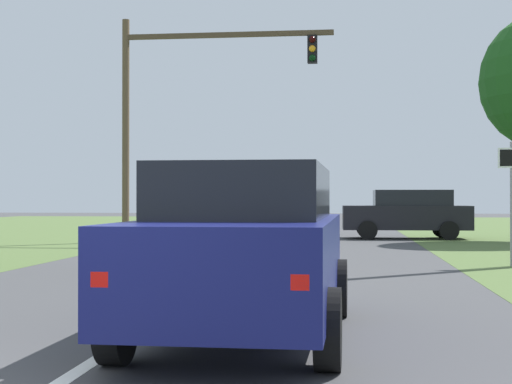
{
  "coord_description": "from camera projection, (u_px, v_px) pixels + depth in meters",
  "views": [
    {
      "loc": [
        2.28,
        -4.61,
        1.48
      ],
      "look_at": [
        -0.17,
        16.38,
        1.65
      ],
      "focal_mm": 54.57,
      "sensor_mm": 36.0,
      "label": 1
    }
  ],
  "objects": [
    {
      "name": "traffic_light",
      "position": [
        179.0,
        95.0,
        25.98
      ],
      "size": [
        7.11,
        0.4,
        7.52
      ],
      "color": "brown",
      "rests_on": "ground_plane"
    },
    {
      "name": "crossing_suv_far",
      "position": [
        407.0,
        213.0,
        28.48
      ],
      "size": [
        4.63,
        2.2,
        1.79
      ],
      "color": "black",
      "rests_on": "ground_plane"
    },
    {
      "name": "red_suv_near",
      "position": [
        246.0,
        245.0,
        8.37
      ],
      "size": [
        2.17,
        4.98,
        1.83
      ],
      "color": "navy",
      "rests_on": "ground_plane"
    },
    {
      "name": "keep_moving_sign",
      "position": [
        512.0,
        187.0,
        16.89
      ],
      "size": [
        0.6,
        0.09,
        2.71
      ],
      "color": "gray",
      "rests_on": "ground_plane"
    },
    {
      "name": "ground_plane",
      "position": [
        240.0,
        267.0,
        16.67
      ],
      "size": [
        120.0,
        120.0,
        0.0
      ],
      "primitive_type": "plane",
      "color": "#424244"
    },
    {
      "name": "pickup_truck_lead",
      "position": [
        218.0,
        224.0,
        16.02
      ],
      "size": [
        2.56,
        5.0,
        1.82
      ],
      "color": "#B7B2A8",
      "rests_on": "ground_plane"
    }
  ]
}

